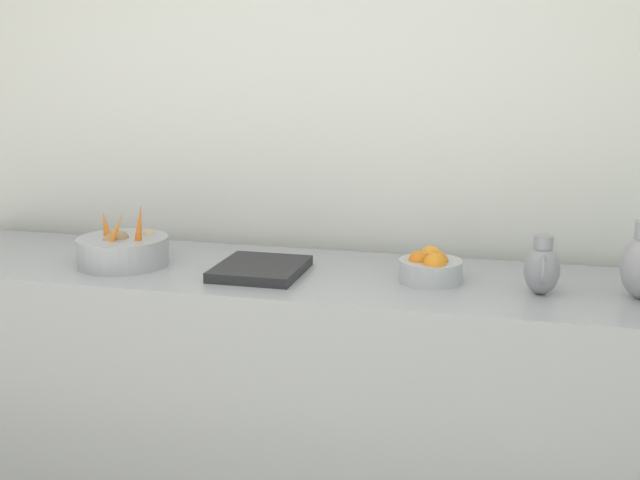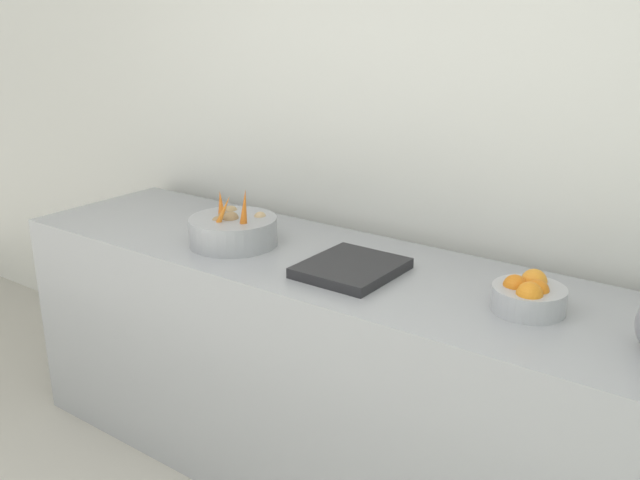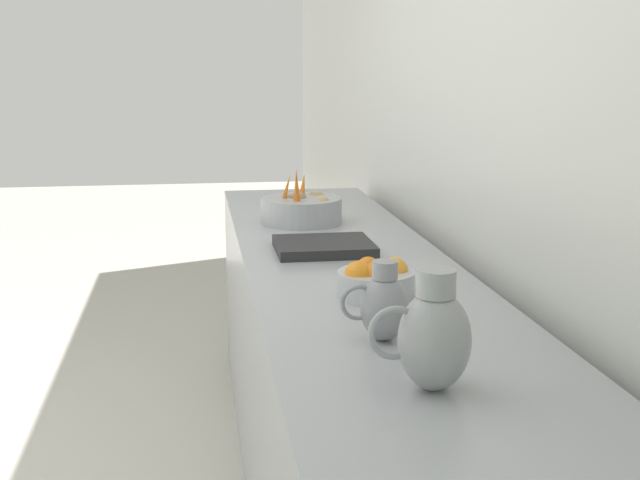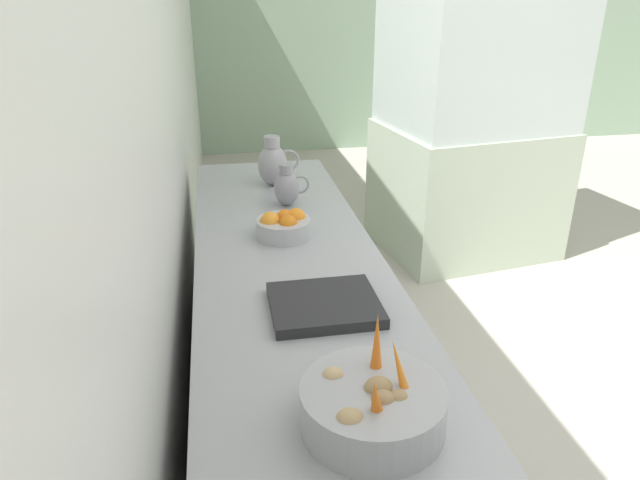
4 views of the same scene
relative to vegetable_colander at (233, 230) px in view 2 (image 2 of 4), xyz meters
name	(u,v)px [view 2 (image 2 of 4)]	position (x,y,z in m)	size (l,w,h in m)	color
tile_wall_left	(599,100)	(-0.53, 1.15, 0.53)	(0.10, 9.49, 3.00)	silver
prep_counter	(385,393)	(-0.07, 0.65, -0.52)	(0.70, 3.19, 0.92)	#9EA0A5
vegetable_colander	(233,230)	(0.00, 0.00, 0.00)	(0.34, 0.34, 0.24)	#9EA0A5
orange_bowl	(529,295)	(-0.06, 1.14, -0.01)	(0.22, 0.22, 0.11)	#ADAFB5
counter_sink_basin	(351,268)	(-0.01, 0.54, -0.04)	(0.34, 0.30, 0.04)	#232326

